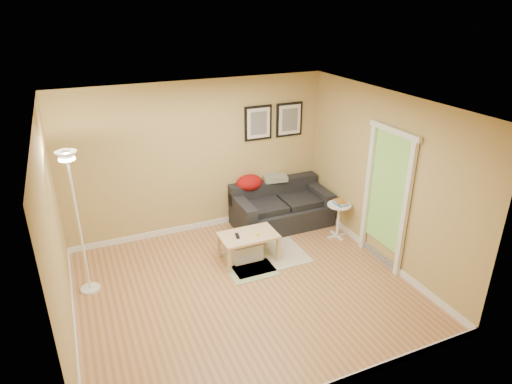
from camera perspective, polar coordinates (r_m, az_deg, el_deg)
floor at (r=6.41m, az=-1.51°, el=-12.28°), size 4.50×4.50×0.00m
ceiling at (r=5.31m, az=-1.82°, el=11.04°), size 4.50×4.50×0.00m
wall_back at (r=7.50m, az=-7.40°, el=4.32°), size 4.50×0.00×4.50m
wall_front at (r=4.20m, az=8.87°, el=-12.50°), size 4.50×0.00×4.50m
wall_left at (r=5.42m, az=-24.40°, el=-5.65°), size 0.00×4.00×4.00m
wall_right at (r=6.83m, az=16.14°, el=1.58°), size 0.00×4.00×4.00m
baseboard_back at (r=7.99m, az=-6.92°, el=-4.19°), size 4.50×0.02×0.10m
baseboard_left at (r=6.09m, az=-22.27°, el=-15.98°), size 0.02×4.00×0.10m
baseboard_right at (r=7.37m, az=14.99°, el=-7.47°), size 0.02×4.00×0.10m
sofa at (r=7.90m, az=3.33°, el=-1.74°), size 1.70×0.90×0.75m
red_throw at (r=7.82m, az=-0.86°, el=1.20°), size 0.48×0.36×0.28m
plaid_throw at (r=8.01m, az=2.46°, el=1.81°), size 0.45×0.32×0.10m
framed_print_left at (r=7.68m, az=0.28°, el=8.89°), size 0.50×0.04×0.60m
framed_print_right at (r=7.93m, az=4.30°, el=9.31°), size 0.50×0.04×0.60m
area_rug at (r=7.09m, az=1.39°, el=-8.32°), size 1.25×0.85×0.01m
green_runner at (r=6.74m, az=-0.48°, el=-10.17°), size 0.70×0.50×0.01m
coffee_table at (r=6.93m, az=-0.98°, el=-7.07°), size 0.97×0.72×0.44m
remote_control at (r=6.77m, az=-2.41°, el=-5.66°), size 0.08×0.17×0.02m
tape_roll at (r=6.78m, az=0.13°, el=-5.51°), size 0.07×0.07×0.03m
storage_bin at (r=6.98m, az=-1.34°, el=-7.53°), size 0.48×0.35×0.29m
side_table at (r=7.64m, az=10.53°, el=-3.65°), size 0.40×0.40×0.61m
book_stack at (r=7.50m, az=10.86°, el=-1.30°), size 0.19×0.24×0.07m
floor_lamp at (r=6.30m, az=-21.78°, el=-4.41°), size 0.27×0.27×2.06m
doorway at (r=6.80m, az=16.34°, el=-1.07°), size 0.12×1.01×2.13m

